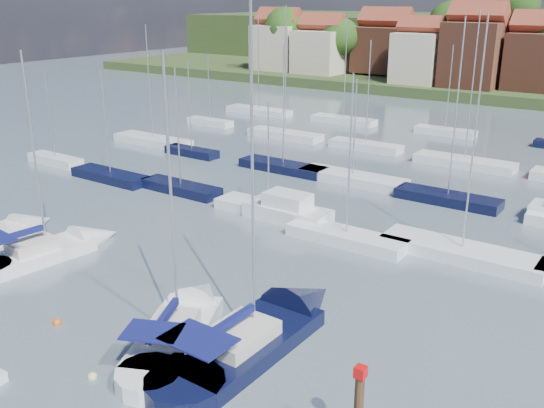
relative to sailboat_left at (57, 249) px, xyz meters
The scene contains 9 objects.
ground 37.34m from the sailboat_left, 67.15° to the left, with size 260.00×260.00×0.00m, color #4C5B67.
sailboat_left is the anchor object (origin of this frame).
sailboat_centre 13.97m from the sailboat_left, ahead, with size 7.61×11.75×15.68m.
sailboat_navy 17.73m from the sailboat_left, ahead, with size 3.84×13.90×19.07m.
sailboat_far 5.65m from the sailboat_left, behind, with size 3.34×10.11×13.26m.
buoy_c 9.81m from the sailboat_left, 36.64° to the right, with size 0.48×0.48×0.48m, color #D85914.
buoy_d 15.52m from the sailboat_left, 30.93° to the right, with size 0.45×0.45×0.45m, color beige.
buoy_e 17.72m from the sailboat_left, ahead, with size 0.52×0.52×0.52m, color #D85914.
marina_field 33.80m from the sailboat_left, 60.97° to the left, with size 79.62×41.41×15.93m.
Camera 1 is at (19.11, -17.05, 16.59)m, focal length 40.00 mm.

